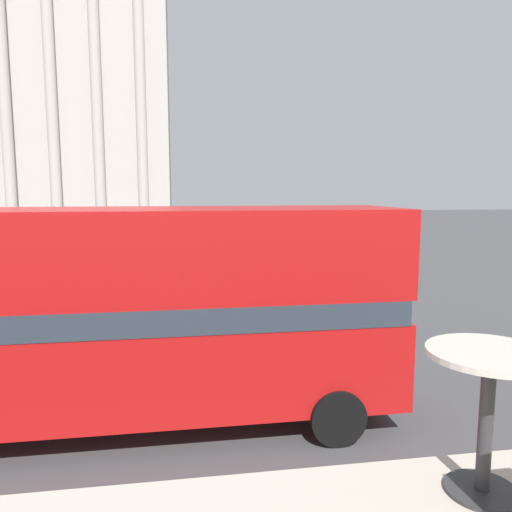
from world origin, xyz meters
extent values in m
cylinder|color=black|center=(2.55, 7.99, 0.51)|extent=(1.01, 0.22, 1.01)
cylinder|color=black|center=(2.55, 5.54, 0.51)|extent=(1.01, 0.22, 1.01)
cube|color=#B71414|center=(-1.18, 6.76, 1.31)|extent=(10.26, 2.45, 1.61)
cube|color=#2D3842|center=(-1.18, 6.76, 2.34)|extent=(10.06, 2.47, 0.45)
cube|color=#B71414|center=(-1.18, 6.76, 3.37)|extent=(10.26, 2.45, 1.60)
cylinder|color=#2D2D30|center=(1.28, -0.35, 3.02)|extent=(0.36, 0.36, 0.02)
cylinder|color=#2D2D30|center=(1.28, -0.35, 3.37)|extent=(0.07, 0.07, 0.68)
cylinder|color=beige|center=(1.28, -0.35, 3.72)|extent=(0.60, 0.60, 0.03)
cube|color=#BCB2A8|center=(-11.81, 48.70, 12.72)|extent=(22.17, 13.72, 25.43)
cylinder|color=#BCB2A8|center=(-13.58, 41.39, 10.81)|extent=(0.90, 0.90, 21.62)
cylinder|color=#BCB2A8|center=(-10.03, 41.39, 10.81)|extent=(0.90, 0.90, 21.62)
cylinder|color=#BCB2A8|center=(-6.49, 41.39, 10.81)|extent=(0.90, 0.90, 21.62)
cylinder|color=#BCB2A8|center=(-2.94, 41.39, 10.81)|extent=(0.90, 0.90, 21.62)
cylinder|color=black|center=(5.56, 11.40, 1.72)|extent=(0.12, 0.12, 3.43)
cube|color=black|center=(5.74, 11.40, 2.98)|extent=(0.20, 0.24, 0.70)
sphere|color=green|center=(5.85, 11.40, 3.13)|extent=(0.14, 0.14, 0.14)
cylinder|color=black|center=(-2.02, 19.98, 1.69)|extent=(0.12, 0.12, 3.38)
cube|color=black|center=(-1.84, 19.98, 2.93)|extent=(0.20, 0.24, 0.70)
sphere|color=green|center=(-1.73, 19.98, 3.08)|extent=(0.14, 0.14, 0.14)
cylinder|color=#282B33|center=(-3.52, 22.48, 0.41)|extent=(0.14, 0.14, 0.83)
cylinder|color=#282B33|center=(-3.34, 22.48, 0.41)|extent=(0.14, 0.14, 0.83)
cylinder|color=#284799|center=(-3.43, 22.48, 1.15)|extent=(0.32, 0.32, 0.65)
sphere|color=tan|center=(-3.43, 22.48, 1.59)|extent=(0.22, 0.22, 0.22)
cylinder|color=#282B33|center=(3.27, 21.81, 0.43)|extent=(0.14, 0.14, 0.85)
cylinder|color=#282B33|center=(3.45, 21.81, 0.43)|extent=(0.14, 0.14, 0.85)
cylinder|color=silver|center=(3.36, 21.81, 1.19)|extent=(0.32, 0.32, 0.68)
sphere|color=tan|center=(3.36, 21.81, 1.64)|extent=(0.23, 0.23, 0.23)
camera|label=1|loc=(-0.19, -2.45, 4.50)|focal=35.00mm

